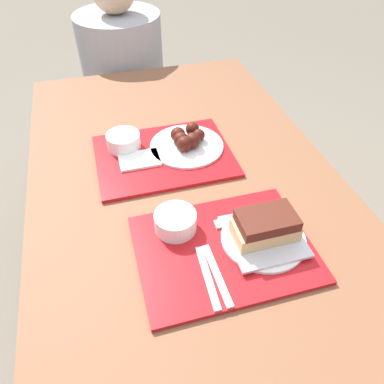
{
  "coord_description": "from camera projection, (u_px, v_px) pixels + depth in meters",
  "views": [
    {
      "loc": [
        -0.21,
        -0.72,
        1.48
      ],
      "look_at": [
        -0.01,
        -0.02,
        0.8
      ],
      "focal_mm": 35.0,
      "sensor_mm": 36.0,
      "label": 1
    }
  ],
  "objects": [
    {
      "name": "bowl_coleslaw_near",
      "position": [
        175.0,
        221.0,
        0.92
      ],
      "size": [
        0.1,
        0.1,
        0.05
      ],
      "color": "white",
      "rests_on": "tray_near"
    },
    {
      "name": "ground_plane",
      "position": [
        193.0,
        331.0,
        1.55
      ],
      "size": [
        12.0,
        12.0,
        0.0
      ],
      "primitive_type": "plane",
      "color": "#706656"
    },
    {
      "name": "plastic_knife_near",
      "position": [
        217.0,
        275.0,
        0.83
      ],
      "size": [
        0.02,
        0.17,
        0.0
      ],
      "color": "white",
      "rests_on": "tray_near"
    },
    {
      "name": "bowl_coleslaw_far",
      "position": [
        123.0,
        140.0,
        1.17
      ],
      "size": [
        0.1,
        0.1,
        0.05
      ],
      "color": "white",
      "rests_on": "tray_far"
    },
    {
      "name": "tray_far",
      "position": [
        164.0,
        156.0,
        1.17
      ],
      "size": [
        0.42,
        0.32,
        0.01
      ],
      "color": "#B21419",
      "rests_on": "picnic_table"
    },
    {
      "name": "brisket_sandwich_plate",
      "position": [
        265.0,
        231.0,
        0.89
      ],
      "size": [
        0.21,
        0.21,
        0.08
      ],
      "color": "white",
      "rests_on": "tray_near"
    },
    {
      "name": "napkin_far",
      "position": [
        139.0,
        160.0,
        1.14
      ],
      "size": [
        0.12,
        0.09,
        0.01
      ],
      "color": "white",
      "rests_on": "tray_far"
    },
    {
      "name": "tray_near",
      "position": [
        224.0,
        249.0,
        0.9
      ],
      "size": [
        0.42,
        0.32,
        0.01
      ],
      "color": "#B21419",
      "rests_on": "picnic_table"
    },
    {
      "name": "plastic_fork_near",
      "position": [
        208.0,
        277.0,
        0.83
      ],
      "size": [
        0.02,
        0.17,
        0.0
      ],
      "color": "white",
      "rests_on": "tray_near"
    },
    {
      "name": "wings_plate_far",
      "position": [
        187.0,
        141.0,
        1.18
      ],
      "size": [
        0.23,
        0.23,
        0.06
      ],
      "color": "white",
      "rests_on": "tray_far"
    },
    {
      "name": "picnic_table",
      "position": [
        193.0,
        221.0,
        1.1
      ],
      "size": [
        0.89,
        1.69,
        0.76
      ],
      "color": "brown",
      "rests_on": "ground_plane"
    },
    {
      "name": "picnic_bench_far",
      "position": [
        140.0,
        119.0,
        2.05
      ],
      "size": [
        0.85,
        0.28,
        0.46
      ],
      "color": "brown",
      "rests_on": "ground_plane"
    },
    {
      "name": "person_seated_across",
      "position": [
        122.0,
        60.0,
        1.8
      ],
      "size": [
        0.39,
        0.39,
        0.67
      ],
      "color": "#9E9EA3",
      "rests_on": "picnic_bench_far"
    },
    {
      "name": "condiment_packet",
      "position": [
        222.0,
        224.0,
        0.95
      ],
      "size": [
        0.04,
        0.03,
        0.01
      ],
      "color": "#A59E93",
      "rests_on": "tray_near"
    }
  ]
}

